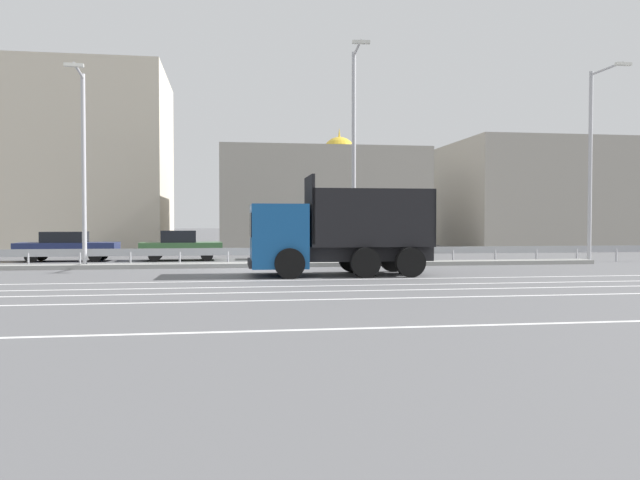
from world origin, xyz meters
The scene contains 20 objects.
ground_plane centered at (0.00, 0.00, 0.00)m, with size 320.00×320.00×0.00m, color #565659.
lane_strip_0 centered at (3.01, -4.62, 0.00)m, with size 56.44×0.16×0.01m, color silver.
lane_strip_1 centered at (3.01, -6.52, 0.00)m, with size 56.44×0.16×0.01m, color silver.
lane_strip_2 centered at (3.01, -7.98, 0.00)m, with size 56.44×0.16×0.01m, color silver.
lane_strip_3 centered at (3.01, -9.78, 0.00)m, with size 56.44×0.16×0.01m, color silver.
lane_strip_4 centered at (3.01, -14.01, 0.00)m, with size 56.44×0.16×0.01m, color silver.
median_island centered at (0.00, 1.75, 0.09)m, with size 31.04×1.10×0.18m, color gray.
median_guardrail centered at (0.00, 2.62, 0.57)m, with size 56.44×0.09×0.78m.
dump_truck centered at (2.15, -2.81, 1.31)m, with size 6.64×2.82×3.57m.
median_road_sign centered at (6.99, 1.75, 1.37)m, with size 0.78×0.16×2.56m.
street_lamp_1 centered at (-6.88, 1.69, 4.52)m, with size 0.71×2.62×8.00m.
street_lamp_2 centered at (4.38, 1.43, 5.15)m, with size 0.71×2.52×9.26m.
street_lamp_3 centered at (15.68, 1.67, 4.97)m, with size 0.70×2.50×8.90m.
parked_car_2 centered at (-8.78, 6.88, 0.73)m, with size 4.72×1.87×1.45m.
parked_car_3 centered at (-3.34, 6.73, 0.74)m, with size 4.08×2.13×1.50m.
parked_car_4 centered at (2.63, 6.96, 0.77)m, with size 4.17×2.05×1.57m.
background_building_0 centered at (-12.58, 23.12, 6.39)m, with size 14.35×11.50×12.79m, color beige.
background_building_1 centered at (5.23, 18.62, 3.36)m, with size 13.41×11.41×6.72m, color gray.
background_building_2 centered at (23.59, 22.43, 4.00)m, with size 14.75×14.89×8.00m, color gray.
church_tower centered at (9.76, 34.20, 4.90)m, with size 3.60×3.60×10.98m.
Camera 1 is at (-1.15, -24.98, 1.93)m, focal length 35.00 mm.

